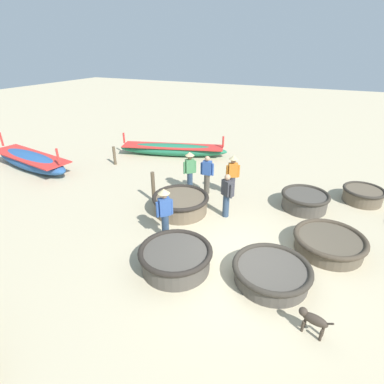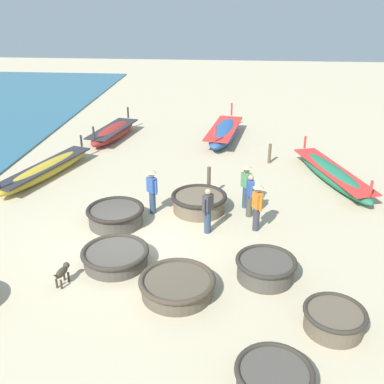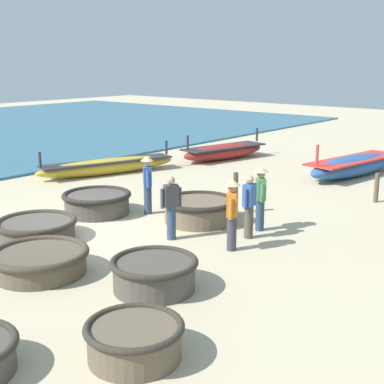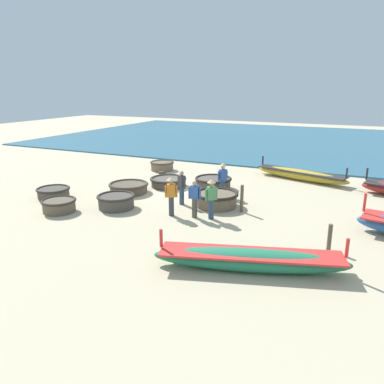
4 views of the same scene
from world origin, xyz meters
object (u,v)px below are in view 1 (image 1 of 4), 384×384
(coracle_far_right, at_px, (271,272))
(long_boat_blue_hull, at_px, (173,149))
(coracle_beside_post, at_px, (329,243))
(fisherman_hauling, at_px, (165,211))
(fisherman_standing_right, at_px, (227,195))
(dog, at_px, (313,319))
(mooring_post_inland, at_px, (153,187))
(long_boat_green_hull, at_px, (31,161))
(coracle_center, at_px, (305,200))
(mooring_post_shoreline, at_px, (114,156))
(coracle_upturned, at_px, (181,203))
(fisherman_by_coracle, at_px, (233,173))
(coracle_far_left, at_px, (363,195))
(coracle_nearest, at_px, (176,257))
(fisherman_standing_left, at_px, (207,174))
(fisherman_crouching, at_px, (190,169))

(coracle_far_right, xyz_separation_m, long_boat_blue_hull, (7.42, 6.80, 0.06))
(coracle_beside_post, bearing_deg, fisherman_hauling, 107.26)
(fisherman_standing_right, bearing_deg, coracle_far_right, -140.56)
(coracle_beside_post, bearing_deg, dog, 176.72)
(long_boat_blue_hull, distance_m, mooring_post_inland, 5.34)
(long_boat_green_hull, bearing_deg, coracle_center, -83.31)
(coracle_center, height_order, mooring_post_shoreline, mooring_post_shoreline)
(coracle_upturned, height_order, coracle_far_right, coracle_upturned)
(coracle_far_right, bearing_deg, coracle_beside_post, -32.48)
(fisherman_by_coracle, bearing_deg, coracle_far_left, -70.73)
(coracle_nearest, bearing_deg, mooring_post_shoreline, 48.78)
(fisherman_hauling, relative_size, mooring_post_shoreline, 1.83)
(mooring_post_inland, bearing_deg, fisherman_hauling, -140.05)
(coracle_upturned, relative_size, long_boat_blue_hull, 0.34)
(fisherman_standing_left, bearing_deg, mooring_post_inland, 134.30)
(coracle_nearest, xyz_separation_m, fisherman_standing_left, (4.51, 0.98, 0.50))
(coracle_far_left, bearing_deg, coracle_nearest, 143.82)
(coracle_upturned, distance_m, fisherman_standing_right, 1.66)
(fisherman_standing_right, xyz_separation_m, dog, (-3.72, -3.15, -0.46))
(coracle_center, xyz_separation_m, coracle_far_left, (1.47, -1.93, -0.03))
(coracle_upturned, relative_size, coracle_center, 1.19)
(coracle_nearest, relative_size, coracle_beside_post, 0.97)
(coracle_far_right, distance_m, fisherman_standing_left, 5.21)
(long_boat_green_hull, bearing_deg, coracle_far_right, -103.27)
(coracle_upturned, xyz_separation_m, long_boat_blue_hull, (5.27, 3.16, -0.02))
(coracle_far_right, bearing_deg, coracle_nearest, 103.62)
(fisherman_standing_left, xyz_separation_m, fisherman_hauling, (-3.41, -0.05, 0.12))
(mooring_post_inland, bearing_deg, fisherman_standing_left, -45.70)
(long_boat_blue_hull, bearing_deg, fisherman_standing_right, -136.03)
(mooring_post_shoreline, bearing_deg, fisherman_standing_right, -110.18)
(fisherman_by_coracle, bearing_deg, coracle_upturned, 147.96)
(fisherman_crouching, height_order, mooring_post_shoreline, fisherman_crouching)
(coracle_far_right, xyz_separation_m, mooring_post_shoreline, (4.99, 8.75, 0.19))
(fisherman_hauling, height_order, mooring_post_inland, fisherman_hauling)
(long_boat_blue_hull, bearing_deg, fisherman_by_coracle, -126.83)
(coracle_nearest, distance_m, coracle_center, 5.56)
(mooring_post_inland, bearing_deg, coracle_far_right, -116.26)
(coracle_nearest, distance_m, mooring_post_shoreline, 8.46)
(coracle_nearest, xyz_separation_m, fisherman_hauling, (1.11, 0.93, 0.62))
(fisherman_standing_right, distance_m, fisherman_crouching, 2.34)
(coracle_nearest, relative_size, fisherman_standing_right, 1.24)
(coracle_center, bearing_deg, fisherman_hauling, 135.98)
(coracle_upturned, relative_size, dog, 2.95)
(fisherman_standing_left, distance_m, fisherman_standing_right, 1.89)
(long_boat_green_hull, bearing_deg, long_boat_blue_hull, -48.78)
(coracle_far_right, distance_m, long_boat_blue_hull, 10.06)
(coracle_far_left, height_order, long_boat_blue_hull, long_boat_blue_hull)
(dog, relative_size, mooring_post_inland, 0.56)
(dog, distance_m, mooring_post_shoreline, 11.59)
(coracle_upturned, bearing_deg, mooring_post_inland, 77.87)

